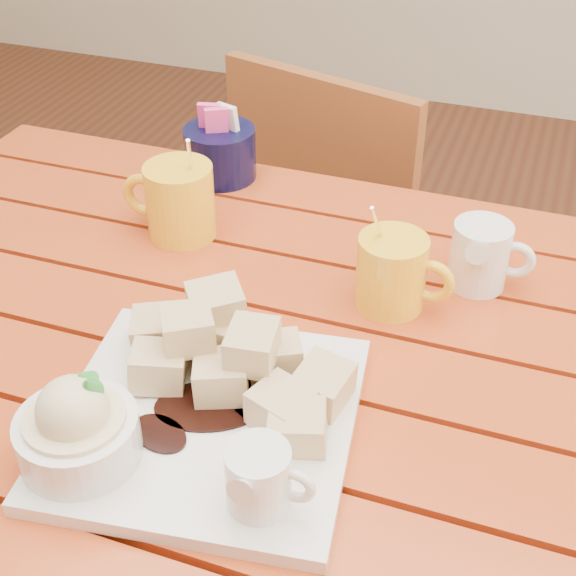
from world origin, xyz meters
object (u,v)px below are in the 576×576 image
at_px(dessert_plate, 184,406).
at_px(coffee_mug_left, 178,200).
at_px(chair_far, 344,234).
at_px(coffee_mug_right, 394,272).
at_px(table, 273,412).

bearing_deg(dessert_plate, coffee_mug_left, 116.56).
relative_size(dessert_plate, chair_far, 0.39).
bearing_deg(coffee_mug_right, chair_far, 113.73).
height_order(table, dessert_plate, dessert_plate).
xyz_separation_m(dessert_plate, chair_far, (-0.07, 0.84, -0.32)).
distance_m(coffee_mug_left, chair_far, 0.62).
bearing_deg(dessert_plate, coffee_mug_right, 62.48).
distance_m(coffee_mug_right, chair_far, 0.70).
bearing_deg(dessert_plate, chair_far, 94.99).
bearing_deg(chair_far, dessert_plate, 111.01).
height_order(coffee_mug_left, chair_far, coffee_mug_left).
xyz_separation_m(dessert_plate, coffee_mug_left, (-0.16, 0.33, 0.02)).
bearing_deg(table, coffee_mug_right, 46.76).
distance_m(coffee_mug_left, coffee_mug_right, 0.31).
xyz_separation_m(dessert_plate, coffee_mug_right, (0.14, 0.27, 0.01)).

